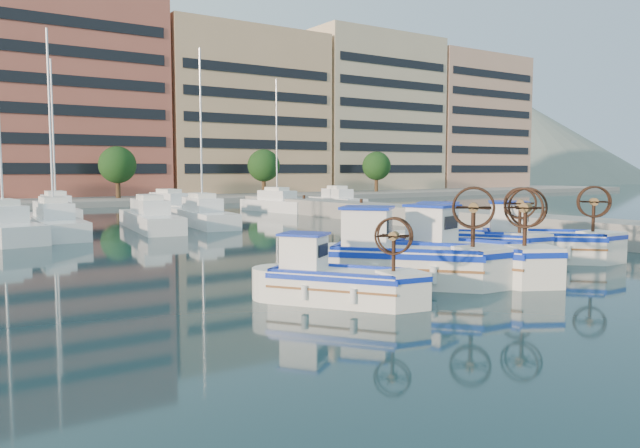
{
  "coord_description": "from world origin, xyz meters",
  "views": [
    {
      "loc": [
        -15.54,
        -14.95,
        3.68
      ],
      "look_at": [
        -1.61,
        5.78,
        1.5
      ],
      "focal_mm": 35.0,
      "sensor_mm": 36.0,
      "label": 1
    }
  ],
  "objects": [
    {
      "name": "fishing_boat_a",
      "position": [
        -5.73,
        -1.05,
        0.67
      ],
      "size": [
        3.44,
        3.95,
        2.43
      ],
      "rotation": [
        0.0,
        0.0,
        0.62
      ],
      "color": "white",
      "rests_on": "ground"
    },
    {
      "name": "quay",
      "position": [
        13.0,
        8.0,
        0.6
      ],
      "size": [
        3.0,
        60.0,
        1.2
      ],
      "primitive_type": "cube",
      "color": "gray",
      "rests_on": "ground"
    },
    {
      "name": "fishing_boat_e",
      "position": [
        5.69,
        0.91,
        0.84
      ],
      "size": [
        4.66,
        4.73,
        3.05
      ],
      "rotation": [
        0.0,
        0.0,
        0.77
      ],
      "color": "white",
      "rests_on": "ground"
    },
    {
      "name": "yacht_marina",
      "position": [
        -2.75,
        27.6,
        0.53
      ],
      "size": [
        38.91,
        22.92,
        11.5
      ],
      "color": "white",
      "rests_on": "ground"
    },
    {
      "name": "fishing_boat_c",
      "position": [
        0.17,
        -0.22,
        0.86
      ],
      "size": [
        3.36,
        5.17,
        3.13
      ],
      "rotation": [
        0.0,
        0.0,
        0.3
      ],
      "color": "white",
      "rests_on": "ground"
    },
    {
      "name": "ground",
      "position": [
        0.0,
        0.0,
        0.0
      ],
      "size": [
        300.0,
        300.0,
        0.0
      ],
      "primitive_type": "plane",
      "color": "#17353C",
      "rests_on": "ground"
    },
    {
      "name": "fishing_boat_d",
      "position": [
        3.23,
        2.47,
        0.83
      ],
      "size": [
        4.26,
        4.86,
        3.0
      ],
      "rotation": [
        0.0,
        0.0,
        0.62
      ],
      "color": "white",
      "rests_on": "ground"
    },
    {
      "name": "waterfront",
      "position": [
        9.23,
        65.04,
        11.1
      ],
      "size": [
        180.0,
        40.0,
        25.6
      ],
      "color": "gray",
      "rests_on": "ground"
    },
    {
      "name": "fishing_boat_b",
      "position": [
        -2.27,
        0.02,
        0.87
      ],
      "size": [
        4.74,
        4.99,
        3.16
      ],
      "rotation": [
        0.0,
        0.0,
        0.72
      ],
      "color": "white",
      "rests_on": "ground"
    },
    {
      "name": "hill_east",
      "position": [
        140.0,
        110.0,
        0.0
      ],
      "size": [
        160.0,
        160.0,
        50.0
      ],
      "primitive_type": "cone",
      "color": "slate",
      "rests_on": "ground"
    }
  ]
}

